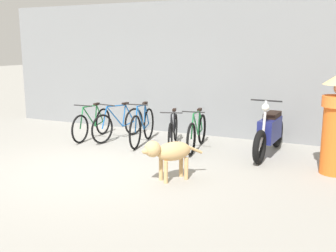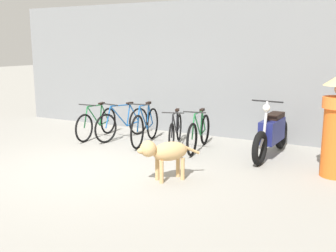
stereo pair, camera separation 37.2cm
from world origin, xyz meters
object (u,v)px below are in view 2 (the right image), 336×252
object	(u,v)px
bicycle_1	(123,124)
bicycle_3	(176,131)
motorcycle	(272,134)
bicycle_2	(145,127)
bicycle_4	(199,133)
bicycle_0	(97,123)
stray_dog	(165,152)

from	to	relation	value
bicycle_1	bicycle_3	distance (m)	1.41
bicycle_1	motorcycle	xyz separation A→B (m)	(3.41, 0.04, 0.10)
bicycle_2	bicycle_4	world-z (taller)	bicycle_2
bicycle_0	stray_dog	size ratio (longest dim) A/B	1.75
bicycle_3	bicycle_1	bearing A→B (deg)	-111.17
bicycle_0	bicycle_3	distance (m)	2.00
bicycle_0	bicycle_1	world-z (taller)	bicycle_1
bicycle_3	bicycle_4	distance (m)	0.56
stray_dog	bicycle_4	bearing A→B (deg)	-135.03
bicycle_3	bicycle_4	world-z (taller)	bicycle_4
bicycle_1	stray_dog	size ratio (longest dim) A/B	1.86
bicycle_4	stray_dog	distance (m)	2.04
bicycle_1	stray_dog	xyz separation A→B (m)	(2.23, -2.15, 0.12)
bicycle_0	motorcycle	distance (m)	4.01
motorcycle	stray_dog	bearing A→B (deg)	-24.08
bicycle_0	bicycle_3	world-z (taller)	bicycle_0
bicycle_0	bicycle_4	size ratio (longest dim) A/B	0.98
bicycle_0	bicycle_1	distance (m)	0.63
bicycle_3	bicycle_4	size ratio (longest dim) A/B	0.98
bicycle_2	bicycle_4	bearing A→B (deg)	82.38
bicycle_0	bicycle_4	xyz separation A→B (m)	(2.55, 0.07, 0.01)
bicycle_2	stray_dog	world-z (taller)	bicycle_2
stray_dog	bicycle_2	bearing A→B (deg)	-104.86
bicycle_2	bicycle_3	distance (m)	0.70
bicycle_1	bicycle_2	world-z (taller)	bicycle_2
bicycle_0	bicycle_3	xyz separation A→B (m)	(2.00, 0.12, -0.01)
bicycle_4	motorcycle	bearing A→B (deg)	89.96
bicycle_2	motorcycle	distance (m)	2.71
bicycle_1	bicycle_3	size ratio (longest dim) A/B	1.05
bicycle_3	motorcycle	size ratio (longest dim) A/B	0.80
bicycle_4	stray_dog	world-z (taller)	bicycle_4
bicycle_3	stray_dog	world-z (taller)	bicycle_3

